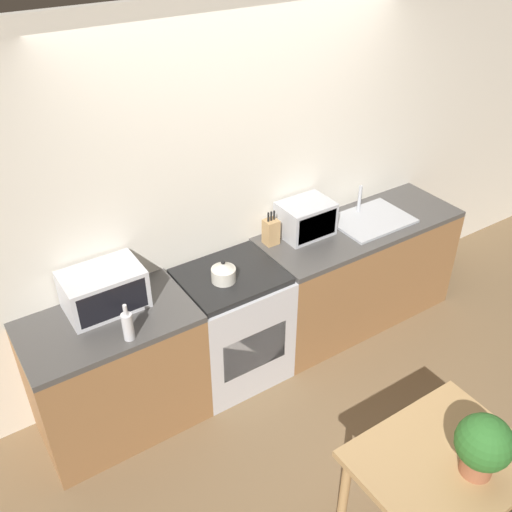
# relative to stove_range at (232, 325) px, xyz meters

# --- Properties ---
(ground_plane) EXTENTS (16.00, 16.00, 0.00)m
(ground_plane) POSITION_rel_stove_range_xyz_m (0.31, -0.80, -0.45)
(ground_plane) COLOR brown
(wall_back) EXTENTS (10.00, 0.06, 2.60)m
(wall_back) POSITION_rel_stove_range_xyz_m (0.31, 0.34, 0.85)
(wall_back) COLOR silver
(wall_back) RESTS_ON ground_plane
(counter_left_run) EXTENTS (1.06, 0.62, 0.90)m
(counter_left_run) POSITION_rel_stove_range_xyz_m (-0.88, 0.00, 0.00)
(counter_left_run) COLOR olive
(counter_left_run) RESTS_ON ground_plane
(counter_right_run) EXTENTS (1.67, 0.62, 0.90)m
(counter_right_run) POSITION_rel_stove_range_xyz_m (1.18, 0.00, 0.00)
(counter_right_run) COLOR olive
(counter_right_run) RESTS_ON ground_plane
(stove_range) EXTENTS (0.70, 0.62, 0.90)m
(stove_range) POSITION_rel_stove_range_xyz_m (0.00, 0.00, 0.00)
(stove_range) COLOR silver
(stove_range) RESTS_ON ground_plane
(kettle) EXTENTS (0.16, 0.16, 0.16)m
(kettle) POSITION_rel_stove_range_xyz_m (-0.07, -0.04, 0.52)
(kettle) COLOR beige
(kettle) RESTS_ON stove_range
(microwave) EXTENTS (0.48, 0.32, 0.26)m
(microwave) POSITION_rel_stove_range_xyz_m (-0.83, 0.13, 0.58)
(microwave) COLOR silver
(microwave) RESTS_ON counter_left_run
(bottle) EXTENTS (0.07, 0.07, 0.25)m
(bottle) POSITION_rel_stove_range_xyz_m (-0.82, -0.22, 0.55)
(bottle) COLOR silver
(bottle) RESTS_ON counter_left_run
(knife_block) EXTENTS (0.10, 0.09, 0.26)m
(knife_block) POSITION_rel_stove_range_xyz_m (0.45, 0.17, 0.55)
(knife_block) COLOR tan
(knife_block) RESTS_ON counter_right_run
(toaster_oven) EXTENTS (0.38, 0.29, 0.26)m
(toaster_oven) POSITION_rel_stove_range_xyz_m (0.74, 0.14, 0.58)
(toaster_oven) COLOR #ADAFB5
(toaster_oven) RESTS_ON counter_right_run
(sink_basin) EXTENTS (0.60, 0.44, 0.24)m
(sink_basin) POSITION_rel_stove_range_xyz_m (1.28, 0.01, 0.47)
(sink_basin) COLOR #ADAFB5
(sink_basin) RESTS_ON counter_right_run
(dining_table) EXTENTS (0.86, 0.68, 0.77)m
(dining_table) POSITION_rel_stove_range_xyz_m (0.17, -1.75, 0.21)
(dining_table) COLOR tan
(dining_table) RESTS_ON ground_plane
(potted_plant) EXTENTS (0.27, 0.27, 0.34)m
(potted_plant) POSITION_rel_stove_range_xyz_m (0.23, -1.87, 0.52)
(potted_plant) COLOR #9E5B3D
(potted_plant) RESTS_ON dining_table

